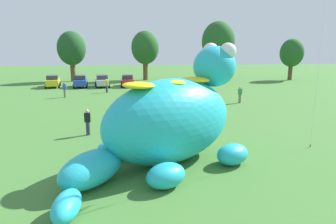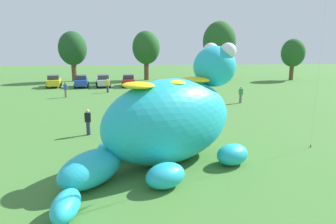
{
  "view_description": "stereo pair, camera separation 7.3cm",
  "coord_description": "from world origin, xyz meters",
  "px_view_note": "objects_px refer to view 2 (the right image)",
  "views": [
    {
      "loc": [
        -0.89,
        -14.86,
        5.7
      ],
      "look_at": [
        0.81,
        0.52,
        2.33
      ],
      "focal_mm": 32.22,
      "sensor_mm": 36.0,
      "label": 1
    },
    {
      "loc": [
        -0.82,
        -14.87,
        5.7
      ],
      "look_at": [
        0.81,
        0.52,
        2.33
      ],
      "focal_mm": 32.22,
      "sensor_mm": 36.0,
      "label": 2
    }
  ],
  "objects_px": {
    "giant_inflatable_creature": "(170,120)",
    "spectator_near_inflatable": "(66,90)",
    "car_blue": "(81,81)",
    "spectator_wandering": "(241,95)",
    "spectator_by_cars": "(107,86)",
    "car_red": "(128,80)",
    "car_yellow": "(54,81)",
    "car_silver": "(103,81)",
    "spectator_mid_field": "(88,122)"
  },
  "relations": [
    {
      "from": "car_red",
      "to": "spectator_near_inflatable",
      "type": "bearing_deg",
      "value": -127.52
    },
    {
      "from": "car_blue",
      "to": "spectator_near_inflatable",
      "type": "bearing_deg",
      "value": -91.47
    },
    {
      "from": "spectator_near_inflatable",
      "to": "spectator_wandering",
      "type": "relative_size",
      "value": 1.0
    },
    {
      "from": "car_red",
      "to": "spectator_near_inflatable",
      "type": "height_order",
      "value": "car_red"
    },
    {
      "from": "spectator_mid_field",
      "to": "spectator_by_cars",
      "type": "bearing_deg",
      "value": 91.26
    },
    {
      "from": "spectator_near_inflatable",
      "to": "spectator_mid_field",
      "type": "height_order",
      "value": "same"
    },
    {
      "from": "spectator_near_inflatable",
      "to": "spectator_wandering",
      "type": "distance_m",
      "value": 19.45
    },
    {
      "from": "car_red",
      "to": "spectator_mid_field",
      "type": "xyz_separation_m",
      "value": [
        -2.08,
        -24.51,
        -0.01
      ]
    },
    {
      "from": "car_silver",
      "to": "spectator_mid_field",
      "type": "xyz_separation_m",
      "value": [
        1.56,
        -24.51,
        -0.01
      ]
    },
    {
      "from": "spectator_by_cars",
      "to": "spectator_wandering",
      "type": "xyz_separation_m",
      "value": [
        14.24,
        -8.7,
        0.0
      ]
    },
    {
      "from": "car_yellow",
      "to": "giant_inflatable_creature",
      "type": "bearing_deg",
      "value": -66.09
    },
    {
      "from": "car_blue",
      "to": "car_silver",
      "type": "distance_m",
      "value": 3.04
    },
    {
      "from": "car_blue",
      "to": "spectator_wandering",
      "type": "xyz_separation_m",
      "value": [
        18.43,
        -14.44,
        -0.01
      ]
    },
    {
      "from": "giant_inflatable_creature",
      "to": "car_silver",
      "type": "relative_size",
      "value": 2.3
    },
    {
      "from": "car_red",
      "to": "giant_inflatable_creature",
      "type": "bearing_deg",
      "value": -84.72
    },
    {
      "from": "car_red",
      "to": "spectator_by_cars",
      "type": "bearing_deg",
      "value": -113.38
    },
    {
      "from": "car_blue",
      "to": "car_red",
      "type": "xyz_separation_m",
      "value": [
        6.68,
        0.02,
        0.0
      ]
    },
    {
      "from": "car_silver",
      "to": "spectator_near_inflatable",
      "type": "distance_m",
      "value": 9.57
    },
    {
      "from": "car_blue",
      "to": "spectator_mid_field",
      "type": "distance_m",
      "value": 24.92
    },
    {
      "from": "giant_inflatable_creature",
      "to": "spectator_near_inflatable",
      "type": "relative_size",
      "value": 5.81
    },
    {
      "from": "car_blue",
      "to": "spectator_wandering",
      "type": "distance_m",
      "value": 23.42
    },
    {
      "from": "giant_inflatable_creature",
      "to": "car_blue",
      "type": "distance_m",
      "value": 31.14
    },
    {
      "from": "spectator_near_inflatable",
      "to": "car_blue",
      "type": "bearing_deg",
      "value": 88.53
    },
    {
      "from": "car_yellow",
      "to": "spectator_by_cars",
      "type": "distance_m",
      "value": 10.18
    },
    {
      "from": "car_silver",
      "to": "spectator_mid_field",
      "type": "height_order",
      "value": "car_silver"
    },
    {
      "from": "giant_inflatable_creature",
      "to": "car_yellow",
      "type": "xyz_separation_m",
      "value": [
        -13.34,
        30.09,
        -1.3
      ]
    },
    {
      "from": "spectator_mid_field",
      "to": "spectator_wandering",
      "type": "height_order",
      "value": "same"
    },
    {
      "from": "car_silver",
      "to": "spectator_wandering",
      "type": "xyz_separation_m",
      "value": [
        15.4,
        -14.46,
        -0.01
      ]
    },
    {
      "from": "spectator_near_inflatable",
      "to": "spectator_by_cars",
      "type": "bearing_deg",
      "value": 36.21
    },
    {
      "from": "car_red",
      "to": "spectator_by_cars",
      "type": "xyz_separation_m",
      "value": [
        -2.49,
        -5.76,
        -0.01
      ]
    },
    {
      "from": "spectator_wandering",
      "to": "spectator_by_cars",
      "type": "bearing_deg",
      "value": 148.57
    },
    {
      "from": "giant_inflatable_creature",
      "to": "car_yellow",
      "type": "relative_size",
      "value": 2.29
    },
    {
      "from": "spectator_mid_field",
      "to": "spectator_wandering",
      "type": "relative_size",
      "value": 1.0
    },
    {
      "from": "spectator_near_inflatable",
      "to": "spectator_by_cars",
      "type": "xyz_separation_m",
      "value": [
        4.42,
        3.24,
        0.0
      ]
    },
    {
      "from": "car_silver",
      "to": "spectator_wandering",
      "type": "distance_m",
      "value": 21.12
    },
    {
      "from": "car_yellow",
      "to": "spectator_wandering",
      "type": "distance_m",
      "value": 26.84
    },
    {
      "from": "car_blue",
      "to": "spectator_by_cars",
      "type": "xyz_separation_m",
      "value": [
        4.19,
        -5.74,
        -0.01
      ]
    },
    {
      "from": "car_yellow",
      "to": "car_silver",
      "type": "height_order",
      "value": "same"
    },
    {
      "from": "giant_inflatable_creature",
      "to": "spectator_near_inflatable",
      "type": "height_order",
      "value": "giant_inflatable_creature"
    },
    {
      "from": "car_blue",
      "to": "spectator_by_cars",
      "type": "distance_m",
      "value": 7.11
    },
    {
      "from": "car_silver",
      "to": "spectator_by_cars",
      "type": "xyz_separation_m",
      "value": [
        1.15,
        -5.75,
        -0.01
      ]
    },
    {
      "from": "spectator_near_inflatable",
      "to": "giant_inflatable_creature",
      "type": "bearing_deg",
      "value": -64.98
    },
    {
      "from": "spectator_by_cars",
      "to": "spectator_wandering",
      "type": "height_order",
      "value": "same"
    },
    {
      "from": "car_yellow",
      "to": "spectator_by_cars",
      "type": "height_order",
      "value": "car_yellow"
    },
    {
      "from": "car_silver",
      "to": "spectator_by_cars",
      "type": "distance_m",
      "value": 5.87
    },
    {
      "from": "giant_inflatable_creature",
      "to": "spectator_near_inflatable",
      "type": "distance_m",
      "value": 22.86
    },
    {
      "from": "car_red",
      "to": "spectator_near_inflatable",
      "type": "xyz_separation_m",
      "value": [
        -6.91,
        -9.0,
        -0.01
      ]
    },
    {
      "from": "car_red",
      "to": "spectator_mid_field",
      "type": "bearing_deg",
      "value": -94.85
    },
    {
      "from": "giant_inflatable_creature",
      "to": "spectator_by_cars",
      "type": "height_order",
      "value": "giant_inflatable_creature"
    },
    {
      "from": "giant_inflatable_creature",
      "to": "car_yellow",
      "type": "bearing_deg",
      "value": 113.91
    }
  ]
}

